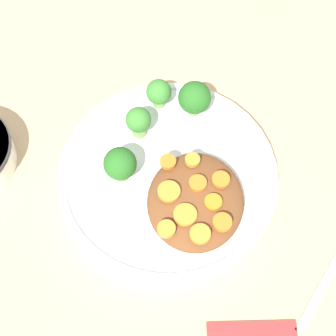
# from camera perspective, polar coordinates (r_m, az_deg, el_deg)

# --- Properties ---
(ground_plane) EXTENTS (4.00, 4.00, 0.00)m
(ground_plane) POSITION_cam_1_polar(r_m,az_deg,el_deg) (0.73, 0.00, -1.28)
(ground_plane) COLOR tan
(plate) EXTENTS (0.28, 0.28, 0.03)m
(plate) POSITION_cam_1_polar(r_m,az_deg,el_deg) (0.72, 0.00, -0.80)
(plate) COLOR white
(plate) RESTS_ON ground_plane
(stew_mound) EXTENTS (0.13, 0.12, 0.03)m
(stew_mound) POSITION_cam_1_polar(r_m,az_deg,el_deg) (0.68, 2.81, -3.38)
(stew_mound) COLOR brown
(stew_mound) RESTS_ON plate
(broccoli_floret_0) EXTENTS (0.03, 0.03, 0.05)m
(broccoli_floret_0) POSITION_cam_1_polar(r_m,az_deg,el_deg) (0.72, -3.02, 4.75)
(broccoli_floret_0) COLOR #7FA85B
(broccoli_floret_0) RESTS_ON plate
(broccoli_floret_1) EXTENTS (0.04, 0.04, 0.05)m
(broccoli_floret_1) POSITION_cam_1_polar(r_m,az_deg,el_deg) (0.68, -4.88, 0.36)
(broccoli_floret_1) COLOR #759E51
(broccoli_floret_1) RESTS_ON plate
(broccoli_floret_2) EXTENTS (0.04, 0.04, 0.06)m
(broccoli_floret_2) POSITION_cam_1_polar(r_m,az_deg,el_deg) (0.73, 2.71, 7.11)
(broccoli_floret_2) COLOR #7FA85B
(broccoli_floret_2) RESTS_ON plate
(broccoli_floret_3) EXTENTS (0.03, 0.03, 0.05)m
(broccoli_floret_3) POSITION_cam_1_polar(r_m,az_deg,el_deg) (0.74, -0.94, 7.65)
(broccoli_floret_3) COLOR #7FA85B
(broccoli_floret_3) RESTS_ON plate
(carrot_slice_0) EXTENTS (0.02, 0.02, 0.01)m
(carrot_slice_0) POSITION_cam_1_polar(r_m,az_deg,el_deg) (0.67, 3.05, -1.55)
(carrot_slice_0) COLOR orange
(carrot_slice_0) RESTS_ON stew_mound
(carrot_slice_1) EXTENTS (0.03, 0.03, 0.00)m
(carrot_slice_1) POSITION_cam_1_polar(r_m,az_deg,el_deg) (0.65, 1.76, -4.76)
(carrot_slice_1) COLOR orange
(carrot_slice_1) RESTS_ON stew_mound
(carrot_slice_2) EXTENTS (0.02, 0.02, 0.01)m
(carrot_slice_2) POSITION_cam_1_polar(r_m,az_deg,el_deg) (0.65, 5.53, -5.50)
(carrot_slice_2) COLOR orange
(carrot_slice_2) RESTS_ON stew_mound
(carrot_slice_3) EXTENTS (0.02, 0.02, 0.01)m
(carrot_slice_3) POSITION_cam_1_polar(r_m,az_deg,el_deg) (0.68, 0.31, 0.68)
(carrot_slice_3) COLOR orange
(carrot_slice_3) RESTS_ON stew_mound
(carrot_slice_4) EXTENTS (0.02, 0.02, 0.01)m
(carrot_slice_4) POSITION_cam_1_polar(r_m,az_deg,el_deg) (0.65, -0.16, -6.21)
(carrot_slice_4) COLOR orange
(carrot_slice_4) RESTS_ON stew_mound
(carrot_slice_5) EXTENTS (0.03, 0.03, 0.01)m
(carrot_slice_5) POSITION_cam_1_polar(r_m,az_deg,el_deg) (0.66, 0.10, -2.42)
(carrot_slice_5) COLOR orange
(carrot_slice_5) RESTS_ON stew_mound
(carrot_slice_6) EXTENTS (0.02, 0.02, 0.00)m
(carrot_slice_6) POSITION_cam_1_polar(r_m,az_deg,el_deg) (0.66, 4.62, -3.46)
(carrot_slice_6) COLOR orange
(carrot_slice_6) RESTS_ON stew_mound
(carrot_slice_7) EXTENTS (0.02, 0.02, 0.01)m
(carrot_slice_7) POSITION_cam_1_polar(r_m,az_deg,el_deg) (0.67, 5.38, -1.18)
(carrot_slice_7) COLOR orange
(carrot_slice_7) RESTS_ON stew_mound
(carrot_slice_8) EXTENTS (0.02, 0.02, 0.01)m
(carrot_slice_8) POSITION_cam_1_polar(r_m,az_deg,el_deg) (0.68, 2.50, 0.82)
(carrot_slice_8) COLOR orange
(carrot_slice_8) RESTS_ON stew_mound
(carrot_slice_9) EXTENTS (0.02, 0.02, 0.01)m
(carrot_slice_9) POSITION_cam_1_polar(r_m,az_deg,el_deg) (0.65, 3.29, -6.70)
(carrot_slice_9) COLOR orange
(carrot_slice_9) RESTS_ON stew_mound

